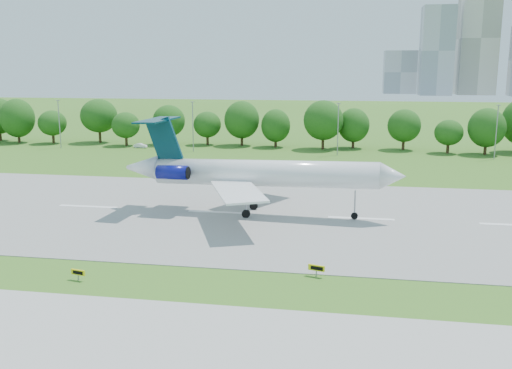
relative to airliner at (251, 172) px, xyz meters
name	(u,v)px	position (x,y,z in m)	size (l,w,h in m)	color
ground	(162,274)	(-4.60, -25.12, -6.09)	(600.00, 600.00, 0.00)	#366219
runway	(219,212)	(-4.60, -0.12, -6.05)	(400.00, 45.00, 0.08)	gray
taxiway	(77,364)	(-4.60, -43.12, -6.05)	(400.00, 23.00, 0.08)	#ADADA8
tree_line	(280,124)	(-4.60, 66.88, 0.10)	(288.40, 8.40, 10.40)	#382314
light_poles	(264,127)	(-7.10, 56.88, 0.25)	(175.90, 0.25, 12.19)	gray
skyline	(471,52)	(95.57, 365.49, 24.37)	(127.00, 52.00, 80.00)	#B2B2B7
airliner	(251,172)	(0.00, 0.00, 0.00)	(39.94, 29.11, 13.54)	white
taxi_sign_centre	(78,273)	(-12.09, -28.03, -5.28)	(1.56, 0.49, 1.09)	gray
taxi_sign_right	(316,268)	(10.81, -23.06, -5.20)	(1.70, 0.65, 1.20)	gray
service_vehicle_a	(140,146)	(-39.77, 60.87, -5.52)	(1.21, 3.48, 1.15)	silver
service_vehicle_b	(172,152)	(-28.29, 51.69, -5.47)	(1.45, 3.61, 1.23)	white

